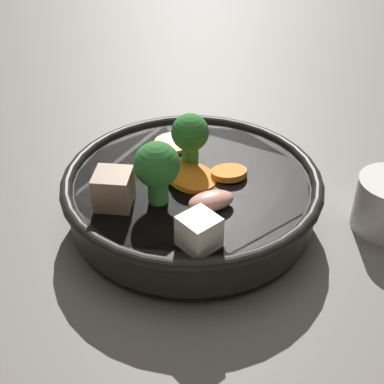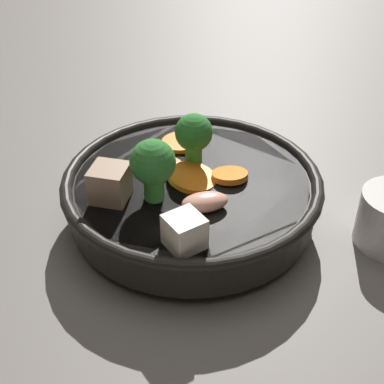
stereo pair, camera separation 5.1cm
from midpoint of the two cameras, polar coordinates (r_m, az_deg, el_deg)
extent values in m
plane|color=slate|center=(0.53, 2.76, -2.88)|extent=(3.00, 3.00, 0.00)
cylinder|color=black|center=(0.53, 2.78, -2.46)|extent=(0.13, 0.13, 0.01)
cylinder|color=black|center=(0.51, 2.85, -0.43)|extent=(0.23, 0.23, 0.04)
torus|color=black|center=(0.50, 2.91, 1.24)|extent=(0.25, 0.25, 0.01)
cylinder|color=brown|center=(0.51, 2.88, 0.31)|extent=(0.22, 0.22, 0.02)
cylinder|color=orange|center=(0.50, 2.72, 1.36)|extent=(0.07, 0.07, 0.01)
cylinder|color=orange|center=(0.51, 6.95, 1.66)|extent=(0.04, 0.04, 0.01)
cylinder|color=orange|center=(0.52, -0.03, 2.62)|extent=(0.05, 0.05, 0.01)
cylinder|color=orange|center=(0.56, 1.38, 5.23)|extent=(0.05, 0.05, 0.01)
cylinder|color=green|center=(0.52, 3.00, 4.03)|extent=(0.02, 0.02, 0.02)
sphere|color=#2D752D|center=(0.51, 3.08, 6.29)|extent=(0.04, 0.04, 0.04)
cylinder|color=green|center=(0.47, -0.99, 0.44)|extent=(0.02, 0.02, 0.02)
sphere|color=#2D752D|center=(0.46, -1.02, 3.11)|extent=(0.04, 0.04, 0.04)
cube|color=silver|center=(0.42, 2.68, -4.40)|extent=(0.03, 0.03, 0.03)
cube|color=#9E7F66|center=(0.47, -5.70, 0.83)|extent=(0.04, 0.04, 0.03)
ellipsoid|color=#EA9E84|center=(0.46, 4.55, -1.18)|extent=(0.05, 0.03, 0.01)
camera|label=1|loc=(0.03, -87.14, 2.07)|focal=50.00mm
camera|label=2|loc=(0.03, 92.86, -2.07)|focal=50.00mm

